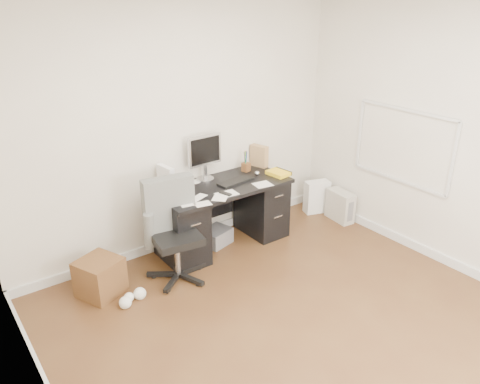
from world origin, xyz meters
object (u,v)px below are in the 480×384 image
object	(u,v)px
lcd_monitor	(205,158)
keyboard	(236,181)
wicker_basket	(100,277)
office_chair	(176,232)
desk	(223,213)
pc_tower	(340,206)

from	to	relation	value
lcd_monitor	keyboard	bearing A→B (deg)	-50.63
lcd_monitor	wicker_basket	bearing A→B (deg)	-169.00
lcd_monitor	office_chair	size ratio (longest dim) A/B	0.51
keyboard	office_chair	bearing A→B (deg)	-171.73
keyboard	desk	bearing A→B (deg)	161.15
lcd_monitor	desk	bearing A→B (deg)	-73.09
wicker_basket	keyboard	bearing A→B (deg)	2.26
lcd_monitor	pc_tower	xyz separation A→B (m)	(1.65, -0.59, -0.82)
office_chair	pc_tower	bearing A→B (deg)	7.07
office_chair	pc_tower	distance (m)	2.35
office_chair	wicker_basket	world-z (taller)	office_chair
keyboard	wicker_basket	distance (m)	1.76
desk	keyboard	distance (m)	0.40
pc_tower	lcd_monitor	bearing A→B (deg)	166.68
lcd_monitor	office_chair	world-z (taller)	lcd_monitor
desk	pc_tower	world-z (taller)	desk
keyboard	pc_tower	distance (m)	1.55
wicker_basket	lcd_monitor	bearing A→B (deg)	13.12
office_chair	pc_tower	world-z (taller)	office_chair
desk	lcd_monitor	size ratio (longest dim) A/B	2.82
desk	keyboard	bearing A→B (deg)	-11.23
pc_tower	office_chair	bearing A→B (deg)	-175.10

